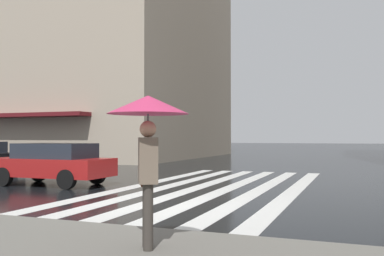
# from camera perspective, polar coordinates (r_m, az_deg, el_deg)

# --- Properties ---
(ground_plane) EXTENTS (220.00, 220.00, 0.00)m
(ground_plane) POSITION_cam_1_polar(r_m,az_deg,el_deg) (10.38, -4.39, -10.17)
(ground_plane) COLOR black
(zebra_crossing) EXTENTS (13.00, 5.50, 0.01)m
(zebra_crossing) POSITION_cam_1_polar(r_m,az_deg,el_deg) (14.02, 3.25, -7.83)
(zebra_crossing) COLOR silver
(zebra_crossing) RESTS_ON ground_plane
(haussmann_block_mid) EXTENTS (19.42, 23.58, 19.20)m
(haussmann_block_mid) POSITION_cam_1_polar(r_m,az_deg,el_deg) (39.33, -15.73, 10.22)
(haussmann_block_mid) COLOR tan
(haussmann_block_mid) RESTS_ON ground_plane
(car_red) EXTENTS (1.85, 4.10, 1.41)m
(car_red) POSITION_cam_1_polar(r_m,az_deg,el_deg) (15.18, -18.12, -4.42)
(car_red) COLOR maroon
(car_red) RESTS_ON ground_plane
(pedestrian_with_floral_umbrella) EXTENTS (1.09, 1.09, 2.01)m
(pedestrian_with_floral_umbrella) POSITION_cam_1_polar(r_m,az_deg,el_deg) (5.66, -5.90, 0.60)
(pedestrian_with_floral_umbrella) COLOR #6B5B4C
(pedestrian_with_floral_umbrella) RESTS_ON sidewalk_pavement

